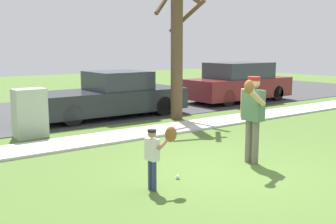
# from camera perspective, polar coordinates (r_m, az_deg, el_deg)

# --- Properties ---
(ground_plane) EXTENTS (48.00, 48.00, 0.00)m
(ground_plane) POSITION_cam_1_polar(r_m,az_deg,el_deg) (10.63, -4.82, -3.37)
(ground_plane) COLOR #4C6B2D
(sidewalk_strip) EXTENTS (36.00, 1.20, 0.06)m
(sidewalk_strip) POSITION_cam_1_polar(r_m,az_deg,el_deg) (10.71, -5.10, -3.12)
(sidewalk_strip) COLOR beige
(sidewalk_strip) RESTS_ON ground
(road_surface) EXTENTS (36.00, 6.80, 0.02)m
(road_surface) POSITION_cam_1_polar(r_m,az_deg,el_deg) (15.15, -14.91, 0.15)
(road_surface) COLOR #38383A
(road_surface) RESTS_ON ground
(person_adult) EXTENTS (0.69, 0.66, 1.73)m
(person_adult) POSITION_cam_1_polar(r_m,az_deg,el_deg) (8.11, 11.73, 0.29)
(person_adult) COLOR #6B6656
(person_adult) RESTS_ON ground
(person_child) EXTENTS (0.46, 0.39, 1.04)m
(person_child) POSITION_cam_1_polar(r_m,az_deg,el_deg) (6.54, -1.53, -5.15)
(person_child) COLOR navy
(person_child) RESTS_ON ground
(baseball) EXTENTS (0.07, 0.07, 0.07)m
(baseball) POSITION_cam_1_polar(r_m,az_deg,el_deg) (7.24, 1.37, -9.07)
(baseball) COLOR white
(baseball) RESTS_ON ground
(utility_cabinet) EXTENTS (0.78, 0.55, 1.25)m
(utility_cabinet) POSITION_cam_1_polar(r_m,az_deg,el_deg) (10.93, -18.78, -0.16)
(utility_cabinet) COLOR #9EB293
(utility_cabinet) RESTS_ON ground
(street_tree_near) EXTENTS (1.85, 1.88, 5.02)m
(street_tree_near) POSITION_cam_1_polar(r_m,az_deg,el_deg) (12.92, 1.27, 10.80)
(street_tree_near) COLOR brown
(street_tree_near) RESTS_ON ground
(parked_pickup_dark) EXTENTS (5.20, 1.95, 1.48)m
(parked_pickup_dark) POSITION_cam_1_polar(r_m,az_deg,el_deg) (13.53, -8.17, 2.15)
(parked_pickup_dark) COLOR #23282D
(parked_pickup_dark) RESTS_ON road_surface
(parked_suv_maroon) EXTENTS (4.70, 1.90, 1.63)m
(parked_suv_maroon) POSITION_cam_1_polar(r_m,az_deg,el_deg) (17.40, 9.85, 4.04)
(parked_suv_maroon) COLOR maroon
(parked_suv_maroon) RESTS_ON road_surface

